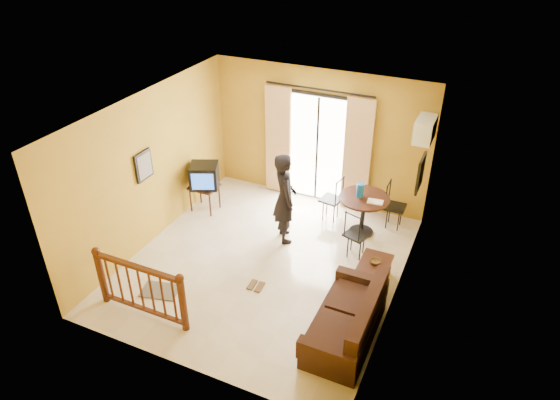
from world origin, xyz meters
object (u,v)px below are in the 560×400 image
at_px(sofa, 349,323).
at_px(standing_person, 285,198).
at_px(television, 204,176).
at_px(coffee_table, 373,272).
at_px(dining_table, 364,205).

relative_size(sofa, standing_person, 1.00).
distance_m(television, sofa, 4.35).
bearing_deg(coffee_table, dining_table, 112.67).
bearing_deg(coffee_table, television, 166.51).
relative_size(television, dining_table, 0.73).
relative_size(coffee_table, sofa, 0.51).
height_order(dining_table, sofa, sofa).
height_order(coffee_table, standing_person, standing_person).
distance_m(dining_table, standing_person, 1.51).
bearing_deg(standing_person, coffee_table, -144.68).
bearing_deg(television, coffee_table, -37.23).
bearing_deg(television, standing_person, -31.58).
bearing_deg(standing_person, sofa, -171.86).
bearing_deg(dining_table, standing_person, -148.33).
xyz_separation_m(television, sofa, (3.72, -2.19, -0.48)).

